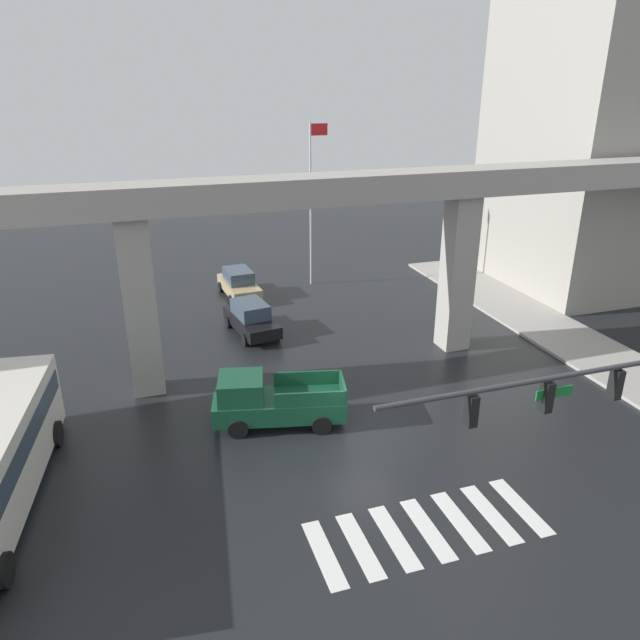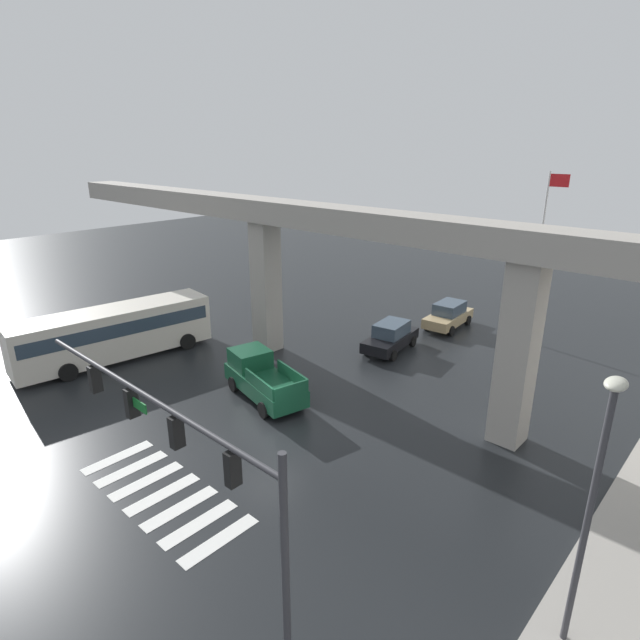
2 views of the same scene
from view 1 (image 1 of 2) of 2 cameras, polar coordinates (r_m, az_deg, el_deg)
ground_plane at (r=23.13m, az=4.20°, el=-11.25°), size 120.00×120.00×0.00m
crosswalk_stripes at (r=19.46m, az=10.19°, el=-18.97°), size 7.15×2.80×0.01m
elevated_overpass at (r=26.05m, az=-0.86°, el=10.61°), size 53.92×1.96×8.87m
sidewalk_east at (r=31.62m, az=26.26°, el=-3.90°), size 4.00×36.00×0.15m
pickup_truck at (r=23.62m, az=-4.65°, el=-7.70°), size 5.40×3.01×2.08m
sedan_black at (r=31.99m, az=-6.55°, el=0.17°), size 2.43×4.51×1.72m
sedan_tan at (r=37.59m, az=-7.71°, el=3.47°), size 2.20×4.42×1.72m
traffic_signal_mast at (r=18.20m, az=26.38°, el=-6.56°), size 10.89×0.32×6.20m
flagpole at (r=38.42m, az=-0.77°, el=11.91°), size 1.16×0.12×10.29m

